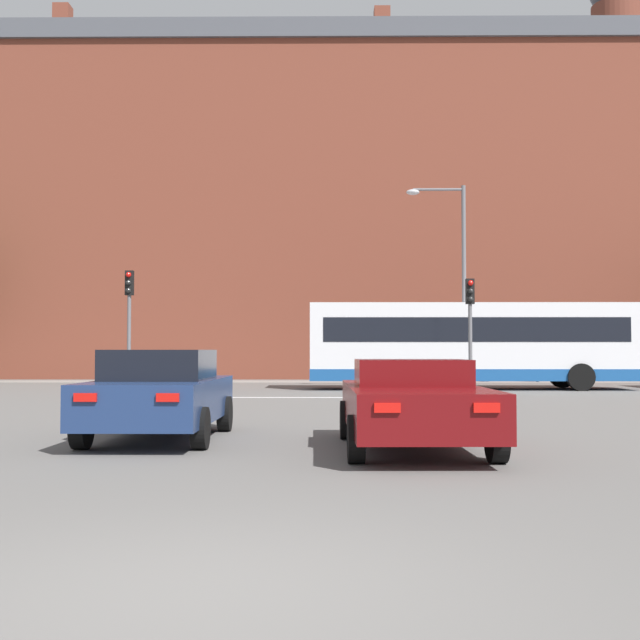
# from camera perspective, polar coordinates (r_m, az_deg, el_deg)

# --- Properties ---
(ground_plane) EXTENTS (400.00, 400.00, 0.00)m
(ground_plane) POSITION_cam_1_polar(r_m,az_deg,el_deg) (5.28, -8.47, -18.48)
(ground_plane) COLOR #605E5B
(stop_line_strip) EXTENTS (8.81, 0.30, 0.01)m
(stop_line_strip) POSITION_cam_1_polar(r_m,az_deg,el_deg) (25.20, -1.27, -5.52)
(stop_line_strip) COLOR silver
(stop_line_strip) RESTS_ON ground_plane
(far_pavement) EXTENTS (69.78, 2.50, 0.01)m
(far_pavement) POSITION_cam_1_polar(r_m,az_deg,el_deg) (37.78, -0.67, -4.40)
(far_pavement) COLOR gray
(far_pavement) RESTS_ON ground_plane
(brick_civic_building) EXTENTS (45.13, 11.40, 24.18)m
(brick_civic_building) POSITION_cam_1_polar(r_m,az_deg,el_deg) (46.74, 4.38, 7.57)
(brick_civic_building) COLOR brown
(brick_civic_building) RESTS_ON ground_plane
(car_saloon_left) EXTENTS (2.03, 4.43, 1.49)m
(car_saloon_left) POSITION_cam_1_polar(r_m,az_deg,el_deg) (13.65, -11.28, -5.14)
(car_saloon_left) COLOR navy
(car_saloon_left) RESTS_ON ground_plane
(car_roadster_right) EXTENTS (2.13, 4.73, 1.34)m
(car_roadster_right) POSITION_cam_1_polar(r_m,az_deg,el_deg) (12.13, 6.61, -5.92)
(car_roadster_right) COLOR #600C0F
(car_roadster_right) RESTS_ON ground_plane
(bus_crossing_lead) EXTENTS (12.23, 2.64, 3.24)m
(bus_crossing_lead) POSITION_cam_1_polar(r_m,az_deg,el_deg) (31.00, 10.68, -1.64)
(bus_crossing_lead) COLOR silver
(bus_crossing_lead) RESTS_ON ground_plane
(traffic_light_near_right) EXTENTS (0.26, 0.31, 3.74)m
(traffic_light_near_right) POSITION_cam_1_polar(r_m,az_deg,el_deg) (25.73, 10.64, 0.23)
(traffic_light_near_right) COLOR slate
(traffic_light_near_right) RESTS_ON ground_plane
(traffic_light_near_left) EXTENTS (0.26, 0.31, 4.07)m
(traffic_light_near_left) POSITION_cam_1_polar(r_m,az_deg,el_deg) (26.74, -13.42, 0.60)
(traffic_light_near_left) COLOR slate
(traffic_light_near_left) RESTS_ON ground_plane
(traffic_light_far_right) EXTENTS (0.26, 0.31, 3.62)m
(traffic_light_far_right) POSITION_cam_1_polar(r_m,az_deg,el_deg) (37.59, 8.12, -0.65)
(traffic_light_far_right) COLOR slate
(traffic_light_far_right) RESTS_ON ground_plane
(street_lamp_junction) EXTENTS (2.27, 0.36, 7.80)m
(street_lamp_junction) POSITION_cam_1_polar(r_m,az_deg,el_deg) (31.14, 9.53, 3.87)
(street_lamp_junction) COLOR slate
(street_lamp_junction) RESTS_ON ground_plane
(pedestrian_waiting) EXTENTS (0.33, 0.45, 1.83)m
(pedestrian_waiting) POSITION_cam_1_polar(r_m,az_deg,el_deg) (38.06, 2.40, -2.75)
(pedestrian_waiting) COLOR brown
(pedestrian_waiting) RESTS_ON ground_plane
(pedestrian_walking_east) EXTENTS (0.31, 0.44, 1.76)m
(pedestrian_walking_east) POSITION_cam_1_polar(r_m,az_deg,el_deg) (38.69, 15.20, -2.74)
(pedestrian_walking_east) COLOR black
(pedestrian_walking_east) RESTS_ON ground_plane
(pedestrian_walking_west) EXTENTS (0.44, 0.31, 1.61)m
(pedestrian_walking_west) POSITION_cam_1_polar(r_m,az_deg,el_deg) (38.33, 11.68, -2.93)
(pedestrian_walking_west) COLOR #333851
(pedestrian_walking_west) RESTS_ON ground_plane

